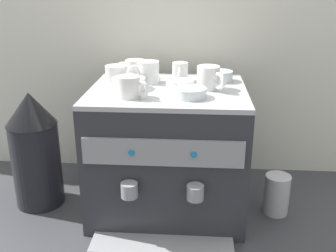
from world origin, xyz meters
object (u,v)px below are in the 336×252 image
(ceramic_cup_5, at_px, (209,78))
(ceramic_bowl_2, at_px, (180,85))
(ceramic_cup_1, at_px, (147,72))
(milk_pitcher, at_px, (277,194))
(ceramic_bowl_0, at_px, (190,93))
(ceramic_bowl_3, at_px, (129,83))
(coffee_grinder, at_px, (35,149))
(ceramic_cup_2, at_px, (117,74))
(ceramic_cup_0, at_px, (134,69))
(espresso_machine, at_px, (168,150))
(ceramic_bowl_1, at_px, (221,76))
(ceramic_cup_3, at_px, (130,87))
(ceramic_cup_4, at_px, (180,72))

(ceramic_cup_5, distance_m, ceramic_bowl_2, 0.11)
(ceramic_cup_1, height_order, milk_pitcher, ceramic_cup_1)
(ceramic_bowl_0, height_order, milk_pitcher, ceramic_bowl_0)
(ceramic_bowl_2, height_order, milk_pitcher, ceramic_bowl_2)
(ceramic_bowl_3, xyz_separation_m, coffee_grinder, (-0.38, -0.01, -0.27))
(milk_pitcher, bearing_deg, ceramic_cup_2, 169.72)
(milk_pitcher, bearing_deg, ceramic_bowl_0, -166.62)
(ceramic_cup_0, relative_size, ceramic_cup_5, 1.07)
(ceramic_cup_0, relative_size, ceramic_bowl_0, 1.06)
(ceramic_cup_1, distance_m, ceramic_bowl_3, 0.11)
(espresso_machine, bearing_deg, ceramic_bowl_3, -176.27)
(coffee_grinder, height_order, milk_pitcher, coffee_grinder)
(coffee_grinder, xyz_separation_m, milk_pitcher, (0.94, -0.01, -0.16))
(ceramic_cup_1, bearing_deg, ceramic_bowl_0, -48.98)
(ceramic_bowl_1, relative_size, ceramic_bowl_3, 0.77)
(ceramic_bowl_3, distance_m, coffee_grinder, 0.46)
(ceramic_bowl_1, height_order, coffee_grinder, ceramic_bowl_1)
(ceramic_cup_2, relative_size, ceramic_cup_5, 0.95)
(ceramic_cup_2, bearing_deg, ceramic_bowl_2, -18.59)
(ceramic_cup_3, relative_size, ceramic_cup_4, 1.17)
(ceramic_cup_4, bearing_deg, ceramic_cup_0, 164.51)
(ceramic_bowl_0, bearing_deg, ceramic_cup_2, 145.61)
(ceramic_cup_5, distance_m, milk_pitcher, 0.52)
(espresso_machine, relative_size, ceramic_cup_2, 5.58)
(espresso_machine, relative_size, coffee_grinder, 1.27)
(ceramic_bowl_3, relative_size, milk_pitcher, 0.76)
(ceramic_cup_1, distance_m, coffee_grinder, 0.53)
(ceramic_bowl_2, bearing_deg, ceramic_cup_5, -4.02)
(espresso_machine, height_order, ceramic_bowl_1, ceramic_bowl_1)
(ceramic_bowl_0, xyz_separation_m, ceramic_bowl_1, (0.11, 0.23, 0.00))
(ceramic_bowl_2, bearing_deg, ceramic_bowl_3, -176.14)
(espresso_machine, xyz_separation_m, coffee_grinder, (-0.52, -0.02, -0.01))
(ceramic_bowl_2, bearing_deg, ceramic_cup_3, -141.64)
(ceramic_cup_4, relative_size, milk_pitcher, 0.63)
(ceramic_bowl_0, relative_size, ceramic_bowl_2, 1.10)
(ceramic_cup_3, height_order, milk_pitcher, ceramic_cup_3)
(ceramic_cup_0, relative_size, ceramic_cup_1, 0.97)
(ceramic_cup_0, distance_m, ceramic_cup_2, 0.09)
(ceramic_cup_2, bearing_deg, espresso_machine, -22.95)
(ceramic_cup_3, distance_m, ceramic_bowl_0, 0.20)
(ceramic_cup_4, bearing_deg, coffee_grinder, -167.06)
(espresso_machine, height_order, ceramic_bowl_2, ceramic_bowl_2)
(ceramic_cup_1, relative_size, ceramic_bowl_3, 1.02)
(ceramic_cup_0, relative_size, ceramic_bowl_3, 0.98)
(ceramic_cup_3, bearing_deg, ceramic_cup_5, 24.35)
(ceramic_cup_5, relative_size, ceramic_bowl_0, 0.99)
(espresso_machine, height_order, ceramic_bowl_0, ceramic_bowl_0)
(ceramic_cup_4, distance_m, coffee_grinder, 0.64)
(ceramic_cup_3, bearing_deg, ceramic_bowl_0, 4.67)
(milk_pitcher, bearing_deg, ceramic_bowl_3, 178.14)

